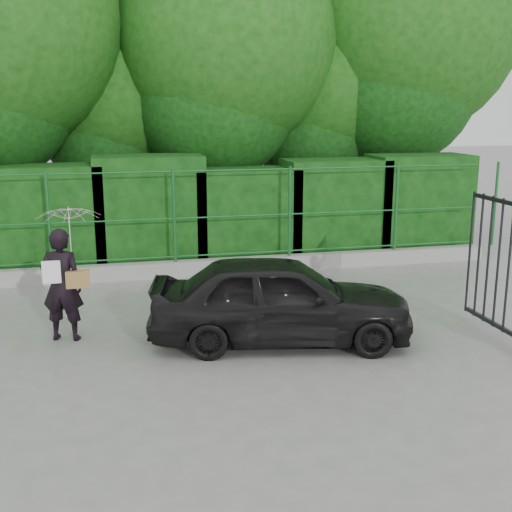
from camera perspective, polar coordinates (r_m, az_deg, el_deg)
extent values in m
plane|color=gray|center=(8.38, -6.56, -9.81)|extent=(80.00, 80.00, 0.00)
cube|color=#9E9E99|center=(12.59, -8.96, -1.25)|extent=(14.00, 0.25, 0.30)
cylinder|color=#155522|center=(12.39, -17.93, 3.00)|extent=(0.06, 0.06, 1.80)
cylinder|color=#155522|center=(12.40, -7.28, 3.55)|extent=(0.06, 0.06, 1.80)
cylinder|color=#155522|center=(12.83, 3.01, 3.96)|extent=(0.06, 0.06, 1.80)
cylinder|color=#155522|center=(13.64, 12.36, 4.23)|extent=(0.06, 0.06, 1.80)
cylinder|color=#155522|center=(14.77, 20.48, 4.37)|extent=(0.06, 0.06, 1.80)
cylinder|color=#155522|center=(12.53, -9.00, -0.14)|extent=(13.60, 0.03, 0.03)
cylinder|color=#155522|center=(12.38, -9.12, 3.24)|extent=(13.60, 0.03, 0.03)
cylinder|color=#155522|center=(12.26, -9.28, 7.38)|extent=(13.60, 0.03, 0.03)
cube|color=black|center=(13.40, -17.99, 3.14)|extent=(2.20, 1.20, 2.13)
cube|color=black|center=(13.36, -9.43, 3.93)|extent=(2.20, 1.20, 2.29)
cube|color=black|center=(13.66, -1.00, 3.65)|extent=(2.20, 1.20, 1.98)
cube|color=black|center=(14.19, 6.95, 4.23)|extent=(2.20, 1.20, 2.13)
cube|color=black|center=(14.98, 14.18, 4.53)|extent=(2.20, 1.20, 2.20)
cylinder|color=black|center=(15.06, -21.63, 8.47)|extent=(0.36, 0.36, 4.50)
cylinder|color=black|center=(16.25, -11.99, 7.17)|extent=(0.36, 0.36, 3.25)
sphere|color=#14470F|center=(16.17, -12.33, 14.05)|extent=(3.90, 3.90, 3.90)
cylinder|color=black|center=(15.47, -2.58, 9.01)|extent=(0.36, 0.36, 4.25)
sphere|color=#14470F|center=(15.49, -2.69, 18.46)|extent=(5.10, 5.10, 5.10)
cylinder|color=black|center=(16.80, 5.48, 8.02)|extent=(0.36, 0.36, 3.50)
sphere|color=#14470F|center=(16.74, 5.64, 15.19)|extent=(4.20, 4.20, 4.20)
cylinder|color=black|center=(17.13, 12.42, 9.97)|extent=(0.36, 0.36, 4.75)
sphere|color=#14470F|center=(17.22, 12.91, 19.47)|extent=(5.70, 5.70, 5.70)
cube|color=black|center=(9.85, 21.25, -6.14)|extent=(0.05, 2.00, 0.06)
cylinder|color=black|center=(9.64, 21.53, -0.99)|extent=(0.04, 0.04, 1.90)
cylinder|color=black|center=(9.84, 20.72, -0.64)|extent=(0.04, 0.04, 1.90)
cylinder|color=black|center=(10.05, 19.94, -0.31)|extent=(0.04, 0.04, 1.90)
cylinder|color=black|center=(10.25, 19.19, 0.01)|extent=(0.04, 0.04, 1.90)
cylinder|color=black|center=(10.46, 18.47, 0.31)|extent=(0.04, 0.04, 1.90)
imported|color=black|center=(9.42, -16.86, -2.46)|extent=(0.67, 0.52, 1.62)
imported|color=silver|center=(9.30, -16.21, 1.84)|extent=(0.88, 0.89, 0.80)
cube|color=olive|center=(9.30, -15.57, -1.97)|extent=(0.32, 0.15, 0.24)
cube|color=white|center=(9.26, -17.73, -1.38)|extent=(0.25, 0.02, 0.32)
imported|color=black|center=(9.00, 2.19, -3.86)|extent=(3.87, 2.15, 1.24)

